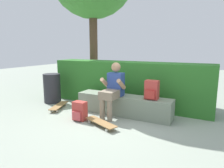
{
  "coord_description": "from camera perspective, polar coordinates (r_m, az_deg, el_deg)",
  "views": [
    {
      "loc": [
        1.84,
        -3.71,
        1.51
      ],
      "look_at": [
        -0.26,
        0.28,
        0.7
      ],
      "focal_mm": 32.27,
      "sensor_mm": 36.0,
      "label": 1
    }
  ],
  "objects": [
    {
      "name": "person_skater",
      "position": [
        4.41,
        0.26,
        -1.14
      ],
      "size": [
        0.49,
        0.62,
        1.19
      ],
      "color": "#2D4793",
      "rests_on": "ground"
    },
    {
      "name": "skateboard_near_person",
      "position": [
        4.01,
        -3.23,
        -10.8
      ],
      "size": [
        0.82,
        0.49,
        0.09
      ],
      "color": "olive",
      "rests_on": "ground"
    },
    {
      "name": "ground_plane",
      "position": [
        4.41,
        1.35,
        -9.85
      ],
      "size": [
        24.0,
        24.0,
        0.0
      ],
      "primitive_type": "plane",
      "color": "gray"
    },
    {
      "name": "trash_bin",
      "position": [
        5.85,
        -16.6,
        -1.14
      ],
      "size": [
        0.46,
        0.46,
        0.8
      ],
      "color": "#232328",
      "rests_on": "ground"
    },
    {
      "name": "skateboard_beside_bench",
      "position": [
        5.27,
        -14.8,
        -5.96
      ],
      "size": [
        0.45,
        0.82,
        0.09
      ],
      "color": "olive",
      "rests_on": "ground"
    },
    {
      "name": "backpack_on_ground",
      "position": [
        4.34,
        -9.18,
        -7.62
      ],
      "size": [
        0.28,
        0.23,
        0.4
      ],
      "color": "#B23833",
      "rests_on": "ground"
    },
    {
      "name": "backpack_on_bench",
      "position": [
        4.3,
        11.18,
        -1.72
      ],
      "size": [
        0.28,
        0.23,
        0.4
      ],
      "color": "#B23833",
      "rests_on": "bench_main"
    },
    {
      "name": "hedge_row",
      "position": [
        5.37,
        4.47,
        0.15
      ],
      "size": [
        4.25,
        0.7,
        1.15
      ],
      "color": "#2B6A25",
      "rests_on": "ground"
    },
    {
      "name": "bench_main",
      "position": [
        4.63,
        3.23,
        -5.98
      ],
      "size": [
        2.21,
        0.45,
        0.44
      ],
      "color": "gray",
      "rests_on": "ground"
    }
  ]
}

